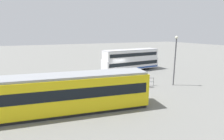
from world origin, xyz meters
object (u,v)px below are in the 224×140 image
(double_decker_bus, at_px, (131,60))
(street_lamp, at_px, (175,57))
(pedestrian_near_railing, at_px, (125,83))
(info_sign, at_px, (93,80))
(pedestrian_crossing, at_px, (147,80))
(tram_yellow, at_px, (62,93))

(double_decker_bus, xyz_separation_m, street_lamp, (-0.43, 10.43, 1.81))
(pedestrian_near_railing, xyz_separation_m, info_sign, (3.97, 0.12, 0.83))
(pedestrian_crossing, bearing_deg, tram_yellow, 15.54)
(pedestrian_crossing, distance_m, info_sign, 7.07)
(pedestrian_crossing, height_order, info_sign, info_sign)
(pedestrian_near_railing, bearing_deg, street_lamp, 172.87)
(pedestrian_crossing, bearing_deg, info_sign, -0.40)
(double_decker_bus, bearing_deg, pedestrian_near_railing, 56.38)
(tram_yellow, xyz_separation_m, pedestrian_crossing, (-10.81, -3.01, -0.80))
(pedestrian_near_railing, height_order, info_sign, info_sign)
(pedestrian_crossing, bearing_deg, double_decker_bus, -108.80)
(tram_yellow, bearing_deg, pedestrian_near_railing, -157.74)
(info_sign, bearing_deg, pedestrian_near_railing, -178.24)
(double_decker_bus, xyz_separation_m, pedestrian_crossing, (3.32, 9.75, -1.00))
(tram_yellow, distance_m, pedestrian_crossing, 11.25)
(pedestrian_near_railing, bearing_deg, pedestrian_crossing, 176.79)
(street_lamp, bearing_deg, info_sign, -3.87)
(double_decker_bus, height_order, info_sign, double_decker_bus)
(tram_yellow, distance_m, street_lamp, 14.89)
(pedestrian_near_railing, bearing_deg, double_decker_bus, -123.62)
(tram_yellow, bearing_deg, pedestrian_crossing, -164.46)
(tram_yellow, height_order, info_sign, tram_yellow)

